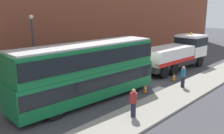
# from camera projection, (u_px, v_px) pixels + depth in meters

# --- Properties ---
(ground_plane) EXTENTS (120.00, 120.00, 0.00)m
(ground_plane) POSITION_uv_depth(u_px,v_px,m) (142.00, 81.00, 22.17)
(ground_plane) COLOR #424247
(near_kerb) EXTENTS (60.00, 2.80, 0.15)m
(near_kerb) POSITION_uv_depth(u_px,v_px,m) (186.00, 91.00, 19.37)
(near_kerb) COLOR gray
(near_kerb) RESTS_ON ground_plane
(recovery_tow_truck) EXTENTS (10.21, 3.17, 3.67)m
(recovery_tow_truck) POSITION_uv_depth(u_px,v_px,m) (177.00, 53.00, 25.93)
(recovery_tow_truck) COLOR #2D2D2D
(recovery_tow_truck) RESTS_ON ground_plane
(double_decker_bus) EXTENTS (11.15, 3.21, 4.06)m
(double_decker_bus) POSITION_uv_depth(u_px,v_px,m) (87.00, 70.00, 17.06)
(double_decker_bus) COLOR #146B38
(double_decker_bus) RESTS_ON ground_plane
(pedestrian_onlooker) EXTENTS (0.43, 0.48, 1.71)m
(pedestrian_onlooker) POSITION_uv_depth(u_px,v_px,m) (133.00, 103.00, 14.52)
(pedestrian_onlooker) COLOR #232333
(pedestrian_onlooker) RESTS_ON near_kerb
(pedestrian_bystander) EXTENTS (0.43, 0.34, 1.71)m
(pedestrian_bystander) POSITION_uv_depth(u_px,v_px,m) (183.00, 77.00, 19.86)
(pedestrian_bystander) COLOR #232333
(pedestrian_bystander) RESTS_ON near_kerb
(traffic_cone_near_bus) EXTENTS (0.36, 0.36, 0.72)m
(traffic_cone_near_bus) POSITION_uv_depth(u_px,v_px,m) (145.00, 89.00, 19.06)
(traffic_cone_near_bus) COLOR orange
(traffic_cone_near_bus) RESTS_ON ground_plane
(traffic_cone_midway) EXTENTS (0.36, 0.36, 0.72)m
(traffic_cone_midway) POSITION_uv_depth(u_px,v_px,m) (174.00, 77.00, 22.22)
(traffic_cone_midway) COLOR orange
(traffic_cone_midway) RESTS_ON ground_plane
(street_lamp) EXTENTS (0.36, 0.36, 5.83)m
(street_lamp) POSITION_uv_depth(u_px,v_px,m) (33.00, 45.00, 19.97)
(street_lamp) COLOR #38383D
(street_lamp) RESTS_ON ground_plane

